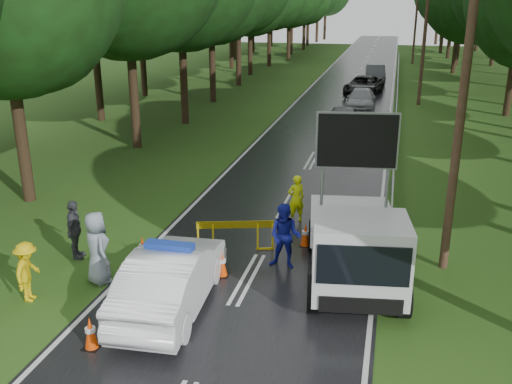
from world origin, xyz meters
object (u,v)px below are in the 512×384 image
(queue_car_first, at_px, (343,122))
(work_truck, at_px, (356,244))
(queue_car_fourth, at_px, (375,74))
(police_sedan, at_px, (171,278))
(civilian, at_px, (285,236))
(queue_car_third, at_px, (363,85))
(barrier, at_px, (235,228))
(queue_car_second, at_px, (361,99))
(officer, at_px, (296,199))

(queue_car_first, bearing_deg, work_truck, -87.21)
(queue_car_first, height_order, queue_car_fourth, queue_car_first)
(police_sedan, xyz_separation_m, work_truck, (4.23, 2.27, 0.38))
(work_truck, bearing_deg, civilian, 156.64)
(queue_car_third, bearing_deg, work_truck, -78.98)
(barrier, bearing_deg, civilian, -40.01)
(queue_car_second, bearing_deg, barrier, -95.59)
(civilian, bearing_deg, queue_car_fourth, 93.36)
(queue_car_third, xyz_separation_m, queue_car_fourth, (0.60, 7.09, 0.03))
(queue_car_first, bearing_deg, queue_car_third, 85.31)
(police_sedan, distance_m, civilian, 3.61)
(work_truck, relative_size, barrier, 2.53)
(officer, distance_m, queue_car_second, 21.03)
(queue_car_first, relative_size, queue_car_second, 1.00)
(queue_car_third, bearing_deg, queue_car_second, -80.02)
(police_sedan, height_order, work_truck, work_truck)
(police_sedan, xyz_separation_m, officer, (1.99, 6.26, 0.03))
(police_sedan, relative_size, officer, 2.95)
(civilian, distance_m, queue_car_fourth, 37.57)
(work_truck, height_order, civilian, work_truck)
(barrier, bearing_deg, police_sedan, -116.29)
(work_truck, distance_m, officer, 4.59)
(queue_car_second, xyz_separation_m, queue_car_third, (-0.21, 6.00, 0.06))
(work_truck, bearing_deg, barrier, 152.69)
(police_sedan, xyz_separation_m, queue_car_second, (2.79, 27.28, -0.13))
(barrier, height_order, queue_car_second, queue_car_second)
(officer, height_order, queue_car_second, officer)
(queue_car_second, height_order, queue_car_fourth, queue_car_fourth)
(queue_car_third, height_order, queue_car_fourth, queue_car_fourth)
(officer, height_order, queue_car_first, officer)
(civilian, height_order, queue_car_first, civilian)
(civilian, bearing_deg, queue_car_first, 94.58)
(queue_car_third, bearing_deg, police_sedan, -86.47)
(work_truck, height_order, barrier, work_truck)
(civilian, height_order, queue_car_fourth, civilian)
(officer, relative_size, queue_car_third, 0.32)
(barrier, bearing_deg, queue_car_second, 68.59)
(officer, distance_m, queue_car_first, 13.05)
(barrier, xyz_separation_m, queue_car_first, (1.69, 15.78, 0.05))
(police_sedan, relative_size, queue_car_third, 0.95)
(officer, distance_m, queue_car_fourth, 34.13)
(police_sedan, distance_m, queue_car_first, 19.45)
(civilian, height_order, queue_car_second, civilian)
(work_truck, bearing_deg, officer, 111.39)
(work_truck, distance_m, barrier, 3.85)
(work_truck, relative_size, queue_car_second, 1.25)
(queue_car_fourth, bearing_deg, officer, -97.24)
(police_sedan, relative_size, queue_car_first, 1.08)
(queue_car_third, relative_size, queue_car_fourth, 1.14)
(queue_car_third, distance_m, queue_car_fourth, 7.12)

